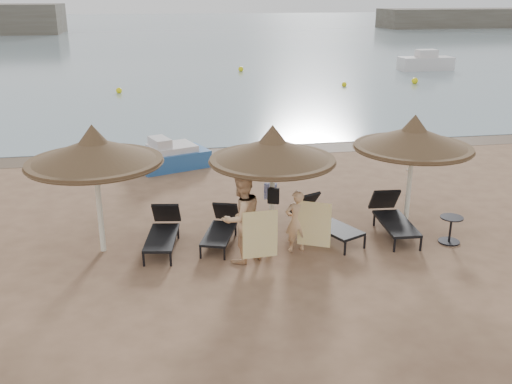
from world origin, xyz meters
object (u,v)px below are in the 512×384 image
at_px(side_table, 450,230).
at_px(pedal_boat, 172,156).
at_px(person_left, 242,211).
at_px(palapa_left, 94,152).
at_px(lounger_near_left, 221,227).
at_px(lounger_far_right, 393,216).
at_px(palapa_center, 272,150).
at_px(lounger_near_right, 322,220).
at_px(palapa_right, 413,138).
at_px(lounger_far_left, 163,230).
at_px(person_right, 297,216).

xyz_separation_m(side_table, pedal_boat, (-6.34, 7.43, 0.09)).
bearing_deg(person_left, palapa_left, -47.21).
bearing_deg(lounger_near_left, pedal_boat, 116.96).
bearing_deg(pedal_boat, palapa_left, -125.99).
bearing_deg(side_table, person_left, -178.99).
bearing_deg(lounger_far_right, person_left, -162.68).
bearing_deg(pedal_boat, lounger_far_right, -71.78).
xyz_separation_m(palapa_center, lounger_near_right, (1.32, 0.23, -1.89)).
bearing_deg(palapa_left, lounger_near_left, 0.75).
height_order(palapa_right, lounger_far_left, palapa_right).
bearing_deg(person_left, pedal_boat, -108.51).
distance_m(lounger_near_right, person_left, 2.50).
bearing_deg(person_right, person_left, 8.23).
relative_size(lounger_near_right, pedal_boat, 0.83).
xyz_separation_m(lounger_near_right, side_table, (2.91, -0.92, -0.12)).
bearing_deg(pedal_boat, side_table, -69.61).
bearing_deg(palapa_right, lounger_near_left, -178.44).
distance_m(side_table, pedal_boat, 9.77).
relative_size(palapa_right, lounger_near_left, 1.52).
distance_m(palapa_right, person_right, 3.60).
distance_m(side_table, person_left, 5.15).
xyz_separation_m(lounger_near_left, lounger_far_right, (4.28, -0.20, 0.05)).
height_order(lounger_far_left, person_right, person_right).
bearing_deg(person_left, palapa_center, -165.00).
xyz_separation_m(palapa_right, lounger_near_left, (-4.80, -0.13, -1.95)).
distance_m(lounger_far_left, lounger_near_left, 1.38).
distance_m(palapa_left, pedal_boat, 6.99).
relative_size(lounger_far_right, person_left, 0.91).
distance_m(lounger_near_right, pedal_boat, 7.36).
xyz_separation_m(lounger_far_left, lounger_far_right, (5.66, -0.18, 0.03)).
height_order(person_left, pedal_boat, person_left).
distance_m(palapa_right, lounger_far_right, 1.99).
xyz_separation_m(palapa_right, pedal_boat, (-5.74, 6.28, -1.92)).
height_order(lounger_near_left, side_table, lounger_near_left).
bearing_deg(person_right, palapa_right, -166.97).
xyz_separation_m(lounger_far_right, person_right, (-2.63, -0.63, 0.44)).
bearing_deg(lounger_near_left, lounger_far_left, -160.64).
bearing_deg(lounger_far_right, palapa_center, -173.36).
bearing_deg(palapa_left, palapa_right, 1.26).
bearing_deg(palapa_center, lounger_near_right, 9.71).
relative_size(lounger_near_right, person_right, 1.27).
bearing_deg(lounger_near_right, side_table, -42.92).
bearing_deg(side_table, lounger_near_right, 162.40).
bearing_deg(pedal_boat, palapa_center, -92.67).
height_order(lounger_near_right, side_table, lounger_near_right).
distance_m(lounger_far_right, side_table, 1.40).
height_order(side_table, person_right, person_right).
bearing_deg(person_left, person_right, 164.04).
height_order(lounger_near_left, pedal_boat, pedal_boat).
bearing_deg(lounger_near_left, palapa_left, -160.63).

